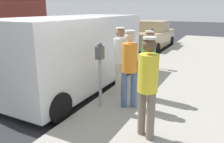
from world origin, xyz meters
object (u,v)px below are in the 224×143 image
at_px(pedestrian_in_orange, 129,64).
at_px(parked_sedan_ahead, 151,36).
at_px(parked_van, 77,51).
at_px(pedestrian_in_green, 148,61).
at_px(pedestrian_in_yellow, 148,82).
at_px(pedestrian_in_white, 120,56).
at_px(parking_meter_far, 152,41).
at_px(parking_meter_near, 100,64).

bearing_deg(pedestrian_in_orange, parked_sedan_ahead, 103.30).
bearing_deg(parked_van, parked_sedan_ahead, 90.05).
distance_m(parked_van, parked_sedan_ahead, 7.90).
relative_size(pedestrian_in_green, pedestrian_in_yellow, 0.96).
bearing_deg(parked_van, pedestrian_in_white, -9.12).
xyz_separation_m(pedestrian_in_green, pedestrian_in_white, (-0.77, 0.03, 0.04)).
distance_m(parking_meter_far, pedestrian_in_orange, 3.76).
distance_m(parking_meter_far, parked_van, 3.13).
xyz_separation_m(pedestrian_in_orange, pedestrian_in_green, (0.22, 0.68, -0.04)).
bearing_deg(parked_van, pedestrian_in_yellow, -35.05).
height_order(pedestrian_in_orange, pedestrian_in_white, pedestrian_in_orange).
height_order(pedestrian_in_yellow, parked_van, parked_van).
xyz_separation_m(parking_meter_near, pedestrian_in_white, (0.03, 1.01, -0.01)).
xyz_separation_m(pedestrian_in_orange, parked_van, (-2.09, 0.96, -0.02)).
height_order(parking_meter_near, parked_van, parked_van).
distance_m(pedestrian_in_white, parked_van, 1.55).
relative_size(parking_meter_far, pedestrian_in_orange, 0.86).
bearing_deg(parking_meter_near, pedestrian_in_yellow, -28.57).
bearing_deg(pedestrian_in_yellow, pedestrian_in_orange, 126.05).
xyz_separation_m(pedestrian_in_yellow, parked_van, (-2.83, 1.98, -0.03)).
relative_size(pedestrian_in_orange, pedestrian_in_white, 1.01).
relative_size(pedestrian_in_orange, pedestrian_in_yellow, 0.99).
bearing_deg(pedestrian_in_yellow, parked_sedan_ahead, 106.03).
height_order(pedestrian_in_green, pedestrian_in_white, pedestrian_in_white).
bearing_deg(parked_sedan_ahead, parked_van, -89.95).
bearing_deg(parking_meter_far, parked_sedan_ahead, 106.35).
distance_m(pedestrian_in_yellow, parked_sedan_ahead, 10.28).
xyz_separation_m(parked_van, parked_sedan_ahead, (-0.01, 7.89, -0.41)).
relative_size(parking_meter_near, parked_sedan_ahead, 0.34).
bearing_deg(parking_meter_far, pedestrian_in_orange, -81.05).
xyz_separation_m(pedestrian_in_yellow, parked_sedan_ahead, (-2.83, 9.87, -0.44)).
bearing_deg(parking_meter_near, parking_meter_far, 90.00).
distance_m(pedestrian_in_orange, parked_van, 2.30).
relative_size(pedestrian_in_green, parked_van, 0.33).
bearing_deg(pedestrian_in_white, parking_meter_far, 90.67).
height_order(parking_meter_far, pedestrian_in_white, pedestrian_in_white).
distance_m(parking_meter_far, pedestrian_in_white, 3.00).
relative_size(pedestrian_in_orange, parked_sedan_ahead, 0.40).
xyz_separation_m(parking_meter_near, parked_sedan_ahead, (-1.51, 9.15, -0.43)).
distance_m(pedestrian_in_orange, parked_sedan_ahead, 9.10).
relative_size(parking_meter_near, pedestrian_in_white, 0.86).
bearing_deg(pedestrian_in_green, parking_meter_far, 104.88).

